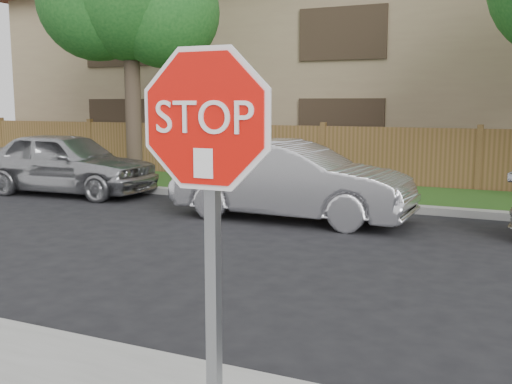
% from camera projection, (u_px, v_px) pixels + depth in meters
% --- Properties ---
extents(far_curb, '(70.00, 0.30, 0.15)m').
position_uv_depth(far_curb, '(462.00, 213.00, 11.82)').
color(far_curb, gray).
rests_on(far_curb, ground).
extents(grass_strip, '(70.00, 3.00, 0.12)m').
position_uv_depth(grass_strip, '(471.00, 201.00, 13.30)').
color(grass_strip, '#1E4714').
rests_on(grass_strip, ground).
extents(fence, '(70.00, 0.12, 1.60)m').
position_uv_depth(fence, '(479.00, 162.00, 14.62)').
color(fence, brown).
rests_on(fence, ground).
extents(apartment_building, '(35.20, 9.20, 7.20)m').
position_uv_depth(apartment_building, '(499.00, 62.00, 19.24)').
color(apartment_building, '#91795A').
rests_on(apartment_building, ground).
extents(stop_sign, '(1.01, 0.13, 2.55)m').
position_uv_depth(stop_sign, '(208.00, 182.00, 3.04)').
color(stop_sign, gray).
rests_on(stop_sign, sidewalk_near).
extents(sedan_far_left, '(4.62, 2.07, 1.54)m').
position_uv_depth(sedan_far_left, '(67.00, 163.00, 14.60)').
color(sedan_far_left, '#A1A2A6').
rests_on(sedan_far_left, ground).
extents(sedan_left, '(4.60, 1.64, 1.51)m').
position_uv_depth(sedan_left, '(292.00, 181.00, 11.41)').
color(sedan_left, '#BAB9BF').
rests_on(sedan_left, ground).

